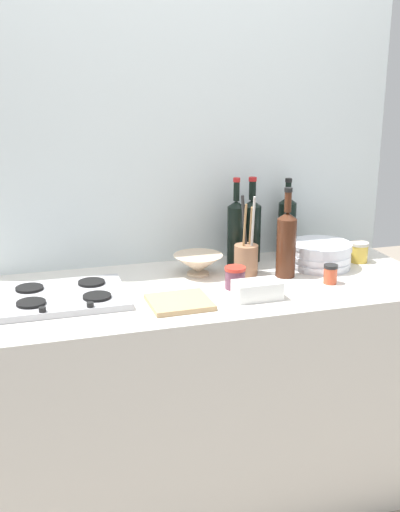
# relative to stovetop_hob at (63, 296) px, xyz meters

# --- Properties ---
(ground_plane) EXTENTS (6.00, 6.00, 0.00)m
(ground_plane) POSITION_rel_stovetop_hob_xyz_m (0.51, -0.00, -0.91)
(ground_plane) COLOR gray
(ground_plane) RESTS_ON ground
(counter_block) EXTENTS (1.80, 0.70, 0.90)m
(counter_block) POSITION_rel_stovetop_hob_xyz_m (0.51, -0.00, -0.46)
(counter_block) COLOR silver
(counter_block) RESTS_ON ground
(backsplash_panel) EXTENTS (1.90, 0.06, 2.54)m
(backsplash_panel) POSITION_rel_stovetop_hob_xyz_m (0.51, 0.38, 0.36)
(backsplash_panel) COLOR silver
(backsplash_panel) RESTS_ON ground
(stovetop_hob) EXTENTS (0.45, 0.34, 0.04)m
(stovetop_hob) POSITION_rel_stovetop_hob_xyz_m (0.00, 0.00, 0.00)
(stovetop_hob) COLOR #B2B2B7
(stovetop_hob) RESTS_ON counter_block
(plate_stack) EXTENTS (0.26, 0.26, 0.10)m
(plate_stack) POSITION_rel_stovetop_hob_xyz_m (1.05, 0.09, 0.04)
(plate_stack) COLOR white
(plate_stack) RESTS_ON counter_block
(wine_bottle_leftmost) EXTENTS (0.07, 0.07, 0.37)m
(wine_bottle_leftmost) POSITION_rel_stovetop_hob_xyz_m (0.73, 0.22, 0.13)
(wine_bottle_leftmost) COLOR black
(wine_bottle_leftmost) RESTS_ON counter_block
(wine_bottle_mid_left) EXTENTS (0.08, 0.08, 0.34)m
(wine_bottle_mid_left) POSITION_rel_stovetop_hob_xyz_m (0.98, 0.28, 0.12)
(wine_bottle_mid_left) COLOR black
(wine_bottle_mid_left) RESTS_ON counter_block
(wine_bottle_mid_right) EXTENTS (0.08, 0.08, 0.35)m
(wine_bottle_mid_right) POSITION_rel_stovetop_hob_xyz_m (0.86, 0.02, 0.12)
(wine_bottle_mid_right) COLOR #472314
(wine_bottle_mid_right) RESTS_ON counter_block
(wine_bottle_rightmost) EXTENTS (0.08, 0.08, 0.36)m
(wine_bottle_rightmost) POSITION_rel_stovetop_hob_xyz_m (0.81, 0.25, 0.13)
(wine_bottle_rightmost) COLOR black
(wine_bottle_rightmost) RESTS_ON counter_block
(mixing_bowl) EXTENTS (0.20, 0.20, 0.08)m
(mixing_bowl) POSITION_rel_stovetop_hob_xyz_m (0.54, 0.13, 0.03)
(mixing_bowl) COLOR beige
(mixing_bowl) RESTS_ON counter_block
(butter_dish) EXTENTS (0.17, 0.10, 0.06)m
(butter_dish) POSITION_rel_stovetop_hob_xyz_m (0.67, -0.18, 0.02)
(butter_dish) COLOR white
(butter_dish) RESTS_ON counter_block
(utensil_crock) EXTENTS (0.09, 0.09, 0.32)m
(utensil_crock) POSITION_rel_stovetop_hob_xyz_m (0.72, 0.08, 0.06)
(utensil_crock) COLOR #996B4C
(utensil_crock) RESTS_ON counter_block
(condiment_jar_front) EXTENTS (0.05, 0.05, 0.07)m
(condiment_jar_front) POSITION_rel_stovetop_hob_xyz_m (0.99, -0.11, 0.02)
(condiment_jar_front) COLOR #C64C2D
(condiment_jar_front) RESTS_ON counter_block
(condiment_jar_rear) EXTENTS (0.08, 0.08, 0.08)m
(condiment_jar_rear) POSITION_rel_stovetop_hob_xyz_m (0.63, -0.06, 0.03)
(condiment_jar_rear) COLOR #66384C
(condiment_jar_rear) RESTS_ON counter_block
(condiment_jar_spare) EXTENTS (0.08, 0.08, 0.09)m
(condiment_jar_spare) POSITION_rel_stovetop_hob_xyz_m (1.24, 0.11, 0.03)
(condiment_jar_spare) COLOR gold
(condiment_jar_spare) RESTS_ON counter_block
(cutting_board) EXTENTS (0.22, 0.20, 0.02)m
(cutting_board) POSITION_rel_stovetop_hob_xyz_m (0.39, -0.16, -0.00)
(cutting_board) COLOR tan
(cutting_board) RESTS_ON counter_block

